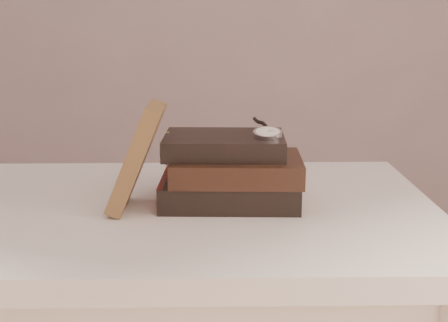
{
  "coord_description": "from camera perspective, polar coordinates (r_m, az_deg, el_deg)",
  "views": [
    {
      "loc": [
        0.11,
        -0.67,
        1.09
      ],
      "look_at": [
        0.13,
        0.37,
        0.82
      ],
      "focal_mm": 49.17,
      "sensor_mm": 36.0,
      "label": 1
    }
  ],
  "objects": [
    {
      "name": "pocket_watch",
      "position": [
        1.05,
        4.0,
        2.68
      ],
      "size": [
        0.05,
        0.15,
        0.02
      ],
      "color": "silver",
      "rests_on": "book_stack"
    },
    {
      "name": "eyeglasses",
      "position": [
        1.15,
        -3.62,
        0.67
      ],
      "size": [
        0.1,
        0.12,
        0.05
      ],
      "color": "silver",
      "rests_on": "book_stack"
    },
    {
      "name": "journal",
      "position": [
        1.04,
        -8.13,
        0.37
      ],
      "size": [
        0.1,
        0.12,
        0.18
      ],
      "primitive_type": "cube",
      "rotation": [
        0.0,
        0.4,
        -0.02
      ],
      "color": "#49321C",
      "rests_on": "table"
    },
    {
      "name": "table",
      "position": [
        1.11,
        -6.69,
        -8.61
      ],
      "size": [
        1.0,
        0.6,
        0.75
      ],
      "color": "silver",
      "rests_on": "ground"
    },
    {
      "name": "book_stack",
      "position": [
        1.07,
        0.61,
        -0.99
      ],
      "size": [
        0.25,
        0.18,
        0.12
      ],
      "color": "black",
      "rests_on": "table"
    }
  ]
}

